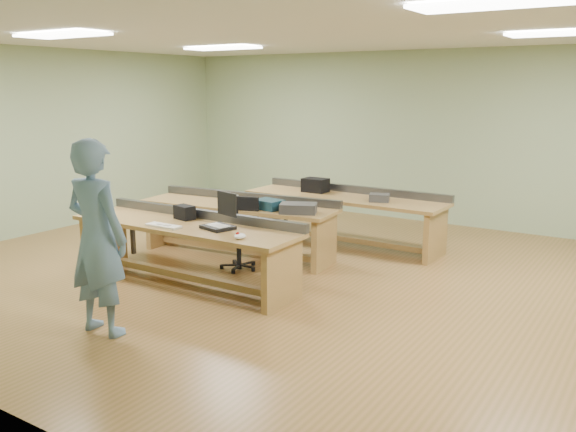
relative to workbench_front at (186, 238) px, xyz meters
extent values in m
plane|color=olive|center=(1.14, 0.96, -0.56)|extent=(10.00, 10.00, 0.00)
plane|color=silver|center=(1.14, 0.96, 2.44)|extent=(10.00, 10.00, 0.00)
cube|color=#8EA77E|center=(1.14, 4.96, 0.94)|extent=(10.00, 0.04, 3.00)
cube|color=#8EA77E|center=(1.14, -3.04, 0.94)|extent=(10.00, 0.04, 3.00)
cube|color=#8EA77E|center=(-3.86, 0.96, 0.94)|extent=(0.04, 8.00, 3.00)
cube|color=white|center=(-1.36, -0.54, 2.41)|extent=(1.20, 0.50, 0.03)
cube|color=white|center=(-1.36, 2.46, 2.41)|extent=(1.20, 0.50, 0.03)
cube|color=white|center=(3.64, -0.54, 2.41)|extent=(1.20, 0.50, 0.03)
cube|color=white|center=(3.64, 2.46, 2.41)|extent=(1.20, 0.50, 0.03)
cube|color=#A97A47|center=(0.00, -0.04, 0.16)|extent=(3.06, 0.84, 0.05)
cube|color=#A97A47|center=(-1.43, -0.05, -0.21)|extent=(0.09, 0.71, 0.70)
cube|color=#A97A47|center=(1.43, -0.03, -0.21)|extent=(0.09, 0.71, 0.70)
cube|color=#A97A47|center=(0.00, -0.04, -0.46)|extent=(2.75, 0.12, 0.08)
cube|color=#484A4F|center=(0.00, 0.33, 0.24)|extent=(3.05, 0.11, 0.11)
cube|color=#A97A47|center=(-0.23, 1.32, 0.16)|extent=(2.96, 1.07, 0.05)
cube|color=#A97A47|center=(-1.57, 1.18, -0.21)|extent=(0.15, 0.68, 0.70)
cube|color=#A97A47|center=(1.11, 1.46, -0.21)|extent=(0.15, 0.68, 0.70)
cube|color=#A97A47|center=(-0.23, 1.32, -0.46)|extent=(2.59, 0.37, 0.08)
cube|color=#484A4F|center=(-0.27, 1.66, 0.24)|extent=(2.89, 0.38, 0.11)
cube|color=#A97A47|center=(0.74, 2.69, 0.16)|extent=(3.13, 0.88, 0.05)
cube|color=#A97A47|center=(-0.72, 2.71, -0.21)|extent=(0.09, 0.73, 0.70)
cube|color=#A97A47|center=(2.20, 2.66, -0.21)|extent=(0.09, 0.73, 0.70)
cube|color=#A97A47|center=(0.74, 2.69, -0.46)|extent=(2.82, 0.14, 0.08)
cube|color=#484A4F|center=(0.75, 3.06, 0.24)|extent=(3.12, 0.13, 0.11)
imported|color=slate|center=(0.35, -1.61, 0.39)|extent=(0.71, 0.48, 1.91)
cube|color=black|center=(0.52, -0.02, 0.21)|extent=(0.41, 0.37, 0.04)
cube|color=black|center=(0.55, 0.12, 0.47)|extent=(0.35, 0.11, 0.28)
cube|color=silver|center=(-0.08, -0.29, 0.20)|extent=(0.46, 0.15, 0.03)
ellipsoid|color=white|center=(1.02, -0.25, 0.22)|extent=(0.16, 0.18, 0.06)
cube|color=black|center=(-0.17, 0.17, 0.28)|extent=(0.28, 0.21, 0.17)
cylinder|color=black|center=(0.18, 0.81, -0.33)|extent=(0.06, 0.06, 0.46)
cube|color=black|center=(0.18, 0.81, -0.08)|extent=(0.56, 0.56, 0.06)
cube|color=black|center=(0.12, 1.01, 0.18)|extent=(0.42, 0.19, 0.40)
cylinder|color=black|center=(0.18, 0.81, -0.53)|extent=(0.64, 0.64, 0.06)
cube|color=#122D3A|center=(0.35, 1.27, 0.25)|extent=(0.40, 0.33, 0.13)
cube|color=#323235|center=(0.82, 1.26, 0.25)|extent=(0.55, 0.47, 0.13)
imported|color=#323235|center=(-0.42, 1.25, 0.24)|extent=(0.17, 0.17, 0.10)
cylinder|color=silver|center=(-0.24, 1.32, 0.25)|extent=(0.08, 0.08, 0.13)
cube|color=black|center=(0.18, 2.79, 0.30)|extent=(0.38, 0.27, 0.22)
cube|color=#323235|center=(1.37, 2.58, 0.25)|extent=(0.33, 0.29, 0.11)
camera|label=1|loc=(4.96, -5.36, 1.81)|focal=38.00mm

